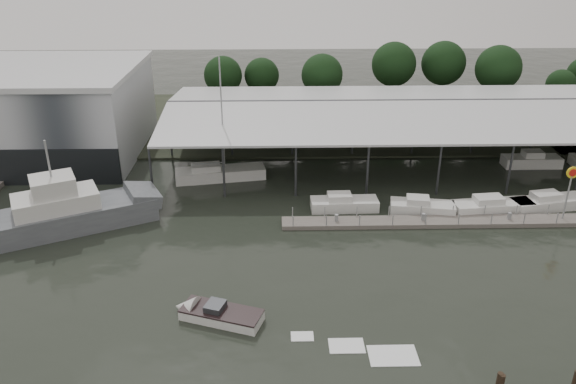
{
  "coord_description": "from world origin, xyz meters",
  "views": [
    {
      "loc": [
        0.48,
        -35.68,
        24.06
      ],
      "look_at": [
        1.6,
        11.9,
        2.5
      ],
      "focal_mm": 35.0,
      "sensor_mm": 36.0,
      "label": 1
    }
  ],
  "objects_px": {
    "speedboat_underway": "(215,314)",
    "white_sailboat": "(219,173)",
    "grey_trawler": "(70,212)",
    "shell_fuel_sign": "(570,184)"
  },
  "relations": [
    {
      "from": "speedboat_underway",
      "to": "white_sailboat",
      "type": "bearing_deg",
      "value": -66.13
    },
    {
      "from": "white_sailboat",
      "to": "speedboat_underway",
      "type": "height_order",
      "value": "white_sailboat"
    },
    {
      "from": "white_sailboat",
      "to": "speedboat_underway",
      "type": "xyz_separation_m",
      "value": [
        1.88,
        -24.82,
        -0.26
      ]
    },
    {
      "from": "grey_trawler",
      "to": "white_sailboat",
      "type": "distance_m",
      "value": 16.6
    },
    {
      "from": "grey_trawler",
      "to": "speedboat_underway",
      "type": "xyz_separation_m",
      "value": [
        14.24,
        -13.78,
        -1.19
      ]
    },
    {
      "from": "white_sailboat",
      "to": "grey_trawler",
      "type": "bearing_deg",
      "value": -147.81
    },
    {
      "from": "shell_fuel_sign",
      "to": "white_sailboat",
      "type": "distance_m",
      "value": 34.72
    },
    {
      "from": "shell_fuel_sign",
      "to": "speedboat_underway",
      "type": "height_order",
      "value": "shell_fuel_sign"
    },
    {
      "from": "grey_trawler",
      "to": "shell_fuel_sign",
      "type": "bearing_deg",
      "value": -26.01
    },
    {
      "from": "shell_fuel_sign",
      "to": "speedboat_underway",
      "type": "xyz_separation_m",
      "value": [
        -30.85,
        -13.71,
        -3.53
      ]
    }
  ]
}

